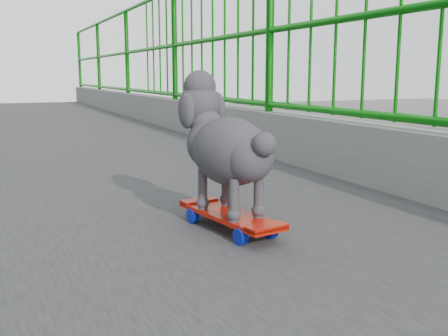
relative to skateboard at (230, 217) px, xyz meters
name	(u,v)px	position (x,y,z in m)	size (l,w,h in m)	color
skateboard	(230,217)	(0.00, 0.00, 0.00)	(0.22, 0.50, 0.06)	red
poodle	(225,144)	(0.00, 0.03, 0.26)	(0.28, 0.55, 0.46)	#2F2C32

